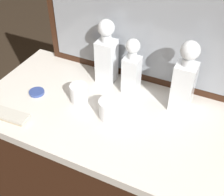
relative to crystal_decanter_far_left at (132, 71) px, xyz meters
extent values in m
cube|color=#381E11|center=(-0.01, -0.17, -0.56)|extent=(1.15, 0.58, 0.83)
cube|color=silver|center=(-0.01, -0.17, -0.13)|extent=(1.18, 0.60, 0.04)
cube|color=#381E11|center=(-0.01, 0.11, 0.27)|extent=(0.95, 0.03, 0.76)
cube|color=gray|center=(-0.01, 0.09, 0.27)|extent=(0.87, 0.01, 0.68)
cube|color=white|center=(0.00, 0.00, -0.02)|extent=(0.07, 0.07, 0.18)
cube|color=#9E5619|center=(0.00, 0.00, -0.06)|extent=(0.06, 0.06, 0.10)
cylinder|color=white|center=(0.00, 0.00, 0.08)|extent=(0.04, 0.04, 0.03)
sphere|color=white|center=(0.00, 0.00, 0.13)|extent=(0.06, 0.06, 0.06)
cube|color=white|center=(-0.14, 0.03, 0.00)|extent=(0.08, 0.08, 0.21)
cube|color=#9E5619|center=(-0.14, 0.03, -0.03)|extent=(0.07, 0.07, 0.15)
cylinder|color=white|center=(-0.14, 0.03, 0.12)|extent=(0.05, 0.05, 0.03)
sphere|color=white|center=(-0.14, 0.03, 0.17)|extent=(0.08, 0.08, 0.08)
cube|color=white|center=(0.24, -0.01, 0.00)|extent=(0.09, 0.09, 0.22)
cube|color=#9E5619|center=(0.24, -0.01, -0.03)|extent=(0.07, 0.07, 0.16)
cylinder|color=white|center=(0.24, -0.01, 0.13)|extent=(0.05, 0.05, 0.03)
sphere|color=white|center=(0.24, -0.01, 0.18)|extent=(0.08, 0.08, 0.08)
cylinder|color=white|center=(-0.18, -0.17, -0.07)|extent=(0.08, 0.08, 0.08)
cylinder|color=silver|center=(-0.18, -0.17, -0.10)|extent=(0.07, 0.07, 0.01)
cylinder|color=white|center=(-0.01, -0.20, -0.06)|extent=(0.09, 0.09, 0.08)
cylinder|color=silver|center=(-0.01, -0.20, -0.10)|extent=(0.08, 0.08, 0.01)
cube|color=#B7A88C|center=(-0.38, -0.39, -0.10)|extent=(0.14, 0.06, 0.01)
cube|color=beige|center=(-0.38, -0.39, -0.09)|extent=(0.16, 0.07, 0.01)
cylinder|color=#33478C|center=(-0.38, -0.21, -0.10)|extent=(0.07, 0.07, 0.01)
camera|label=1|loc=(0.39, -1.01, 0.75)|focal=47.27mm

